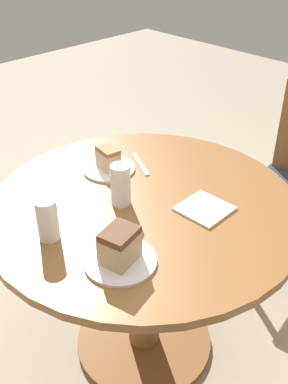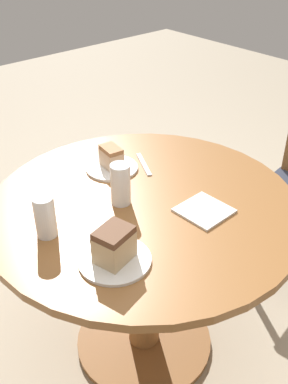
% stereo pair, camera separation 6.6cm
% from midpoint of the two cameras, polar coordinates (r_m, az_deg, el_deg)
% --- Properties ---
extents(ground_plane, '(8.00, 8.00, 0.00)m').
position_cam_midpoint_polar(ground_plane, '(2.06, -0.97, -18.40)').
color(ground_plane, tan).
extents(table, '(1.09, 1.09, 0.74)m').
position_cam_midpoint_polar(table, '(1.67, -1.14, -6.79)').
color(table, brown).
rests_on(table, ground_plane).
extents(plate_near, '(0.20, 0.20, 0.01)m').
position_cam_midpoint_polar(plate_near, '(1.75, -5.58, 2.97)').
color(plate_near, silver).
rests_on(plate_near, table).
extents(plate_far, '(0.21, 0.21, 0.01)m').
position_cam_midpoint_polar(plate_far, '(1.31, -4.50, -8.71)').
color(plate_far, silver).
rests_on(plate_far, table).
extents(cake_slice_near, '(0.10, 0.07, 0.08)m').
position_cam_midpoint_polar(cake_slice_near, '(1.72, -5.67, 4.31)').
color(cake_slice_near, beige).
rests_on(cake_slice_near, plate_near).
extents(cake_slice_far, '(0.11, 0.12, 0.10)m').
position_cam_midpoint_polar(cake_slice_far, '(1.28, -4.61, -6.81)').
color(cake_slice_far, tan).
rests_on(cake_slice_far, plate_far).
extents(glass_lemonade, '(0.07, 0.07, 0.15)m').
position_cam_midpoint_polar(glass_lemonade, '(1.52, -4.23, 0.57)').
color(glass_lemonade, silver).
rests_on(glass_lemonade, table).
extents(glass_water, '(0.07, 0.07, 0.14)m').
position_cam_midpoint_polar(glass_water, '(1.40, -13.46, -3.72)').
color(glass_water, silver).
rests_on(glass_water, table).
extents(napkin_stack, '(0.16, 0.16, 0.01)m').
position_cam_midpoint_polar(napkin_stack, '(1.52, 6.46, -2.13)').
color(napkin_stack, silver).
rests_on(napkin_stack, table).
extents(fork, '(0.17, 0.10, 0.00)m').
position_cam_midpoint_polar(fork, '(1.77, -1.53, 3.54)').
color(fork, silver).
rests_on(fork, table).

